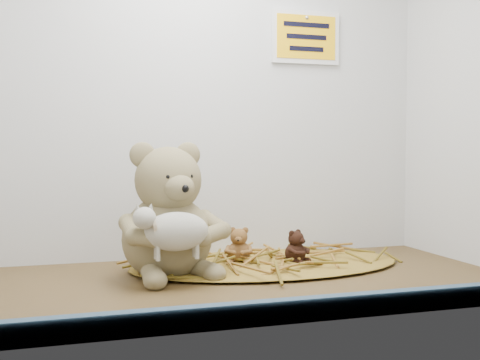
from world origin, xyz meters
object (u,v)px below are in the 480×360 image
object	(u,v)px
toy_lamb	(176,232)
mini_teddy_tan	(239,243)
main_teddy	(167,210)
mini_teddy_brown	(295,245)

from	to	relation	value
toy_lamb	mini_teddy_tan	world-z (taller)	toy_lamb
main_teddy	mini_teddy_tan	bearing A→B (deg)	7.83
mini_teddy_tan	mini_teddy_brown	bearing A→B (deg)	5.11
main_teddy	toy_lamb	bearing A→B (deg)	-101.60
mini_teddy_tan	main_teddy	bearing A→B (deg)	-139.57
main_teddy	mini_teddy_tan	distance (cm)	20.50
toy_lamb	mini_teddy_tan	distance (cm)	24.46
main_teddy	toy_lamb	world-z (taller)	main_teddy
main_teddy	mini_teddy_tan	size ratio (longest dim) A/B	3.50
main_teddy	toy_lamb	size ratio (longest dim) A/B	1.71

